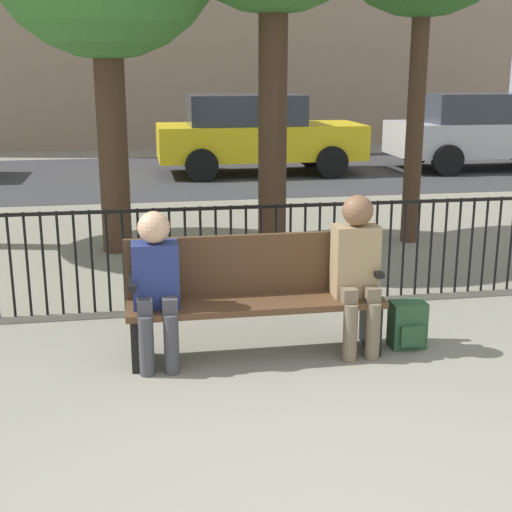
{
  "coord_description": "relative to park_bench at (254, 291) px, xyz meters",
  "views": [
    {
      "loc": [
        -0.88,
        -2.69,
        2.18
      ],
      "look_at": [
        0.0,
        2.39,
        0.8
      ],
      "focal_mm": 50.0,
      "sensor_mm": 36.0,
      "label": 1
    }
  ],
  "objects": [
    {
      "name": "park_bench",
      "position": [
        0.0,
        0.0,
        0.0
      ],
      "size": [
        1.96,
        0.45,
        0.92
      ],
      "color": "#4C331E",
      "rests_on": "ground"
    },
    {
      "name": "seated_person_0",
      "position": [
        -0.75,
        -0.13,
        0.17
      ],
      "size": [
        0.34,
        0.39,
        1.17
      ],
      "color": "#3D3D42",
      "rests_on": "ground"
    },
    {
      "name": "fence_railing",
      "position": [
        -0.02,
        1.16,
        0.06
      ],
      "size": [
        9.01,
        0.03,
        0.95
      ],
      "color": "black",
      "rests_on": "ground"
    },
    {
      "name": "parked_car_2",
      "position": [
        6.65,
        9.32,
        0.34
      ],
      "size": [
        4.2,
        1.94,
        1.62
      ],
      "color": "#B7B7BC",
      "rests_on": "ground"
    },
    {
      "name": "seated_person_1",
      "position": [
        0.78,
        -0.13,
        0.21
      ],
      "size": [
        0.34,
        0.39,
        1.24
      ],
      "color": "brown",
      "rests_on": "ground"
    },
    {
      "name": "parked_car_1",
      "position": [
        1.64,
        9.45,
        0.34
      ],
      "size": [
        4.2,
        1.94,
        1.62
      ],
      "color": "yellow",
      "rests_on": "ground"
    },
    {
      "name": "street_surface",
      "position": [
        0.0,
        9.53,
        -0.5
      ],
      "size": [
        24.0,
        6.0,
        0.01
      ],
      "color": "#333335",
      "rests_on": "ground"
    },
    {
      "name": "backpack",
      "position": [
        1.22,
        -0.12,
        -0.32
      ],
      "size": [
        0.27,
        0.22,
        0.38
      ],
      "color": "#284C2D",
      "rests_on": "ground"
    }
  ]
}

